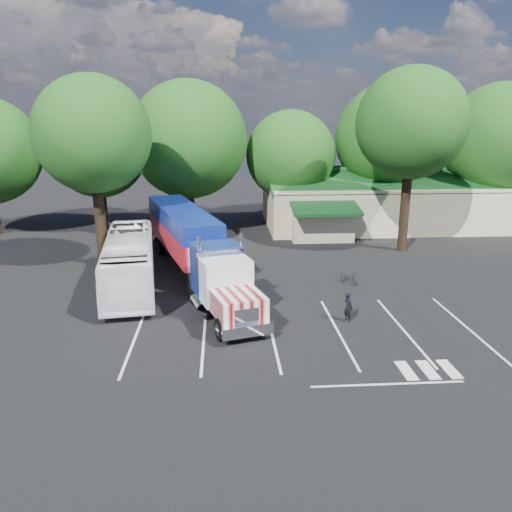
{
  "coord_description": "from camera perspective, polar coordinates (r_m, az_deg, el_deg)",
  "views": [
    {
      "loc": [
        -2.24,
        -27.76,
        9.93
      ],
      "look_at": [
        -0.29,
        0.53,
        2.0
      ],
      "focal_mm": 35.0,
      "sensor_mm": 36.0,
      "label": 1
    }
  ],
  "objects": [
    {
      "name": "tree_row_d",
      "position": [
        45.81,
        3.98,
        11.39
      ],
      "size": [
        8.0,
        8.0,
        10.6
      ],
      "color": "black",
      "rests_on": "ground"
    },
    {
      "name": "tree_row_f",
      "position": [
        51.26,
        26.14,
        11.68
      ],
      "size": [
        10.4,
        10.4,
        13.0
      ],
      "color": "black",
      "rests_on": "ground"
    },
    {
      "name": "tree_row_c",
      "position": [
        44.09,
        -7.73,
        13.02
      ],
      "size": [
        10.0,
        10.0,
        13.05
      ],
      "color": "black",
      "rests_on": "ground"
    },
    {
      "name": "bicycle",
      "position": [
        31.27,
        10.6,
        -2.39
      ],
      "size": [
        1.25,
        1.6,
        0.81
      ],
      "primitive_type": "imported",
      "rotation": [
        0.0,
        0.0,
        0.53
      ],
      "color": "black",
      "rests_on": "ground"
    },
    {
      "name": "tree_near_left",
      "position": [
        34.77,
        -18.16,
        13.03
      ],
      "size": [
        7.6,
        7.6,
        12.65
      ],
      "color": "black",
      "rests_on": "ground"
    },
    {
      "name": "silver_sedan",
      "position": [
        43.38,
        5.77,
        3.2
      ],
      "size": [
        4.13,
        1.9,
        1.31
      ],
      "primitive_type": "imported",
      "rotation": [
        0.0,
        0.0,
        1.7
      ],
      "color": "#B7BABF",
      "rests_on": "ground"
    },
    {
      "name": "tree_near_right",
      "position": [
        38.78,
        17.36,
        14.25
      ],
      "size": [
        8.0,
        8.0,
        13.5
      ],
      "color": "black",
      "rests_on": "ground"
    },
    {
      "name": "tree_row_b",
      "position": [
        46.9,
        -17.56,
        11.5
      ],
      "size": [
        8.4,
        8.4,
        11.35
      ],
      "color": "black",
      "rests_on": "ground"
    },
    {
      "name": "event_hall",
      "position": [
        48.9,
        15.27,
        5.99
      ],
      "size": [
        24.2,
        14.12,
        5.55
      ],
      "color": "beige",
      "rests_on": "ground"
    },
    {
      "name": "tour_bus",
      "position": [
        30.77,
        -14.26,
        -0.53
      ],
      "size": [
        4.29,
        11.92,
        3.25
      ],
      "primitive_type": "imported",
      "rotation": [
        0.0,
        0.0,
        0.14
      ],
      "color": "white",
      "rests_on": "ground"
    },
    {
      "name": "semi_truck",
      "position": [
        32.01,
        -7.43,
        1.81
      ],
      "size": [
        7.97,
        19.78,
        4.17
      ],
      "rotation": [
        0.0,
        0.0,
        0.29
      ],
      "color": "black",
      "rests_on": "ground"
    },
    {
      "name": "tree_row_e",
      "position": [
        48.27,
        14.85,
        12.93
      ],
      "size": [
        9.6,
        9.6,
        12.9
      ],
      "color": "black",
      "rests_on": "ground"
    },
    {
      "name": "ground",
      "position": [
        29.57,
        0.64,
        -4.0
      ],
      "size": [
        120.0,
        120.0,
        0.0
      ],
      "primitive_type": "plane",
      "color": "black",
      "rests_on": "ground"
    },
    {
      "name": "woman",
      "position": [
        25.51,
        10.49,
        -5.72
      ],
      "size": [
        0.56,
        0.65,
        1.52
      ],
      "primitive_type": "imported",
      "rotation": [
        0.0,
        0.0,
        2.01
      ],
      "color": "black",
      "rests_on": "ground"
    }
  ]
}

